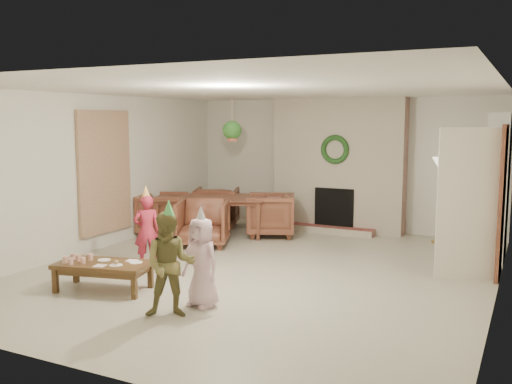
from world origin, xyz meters
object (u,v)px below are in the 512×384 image
Objects in this scene: dining_chair_near at (203,223)px; dining_chair_left at (163,214)px; child_red at (147,231)px; child_pink at (201,262)px; dining_chair_right at (270,215)px; dining_chair_far at (217,207)px; child_plaid at (170,265)px; coffee_table_top at (103,265)px; dining_table at (210,216)px.

dining_chair_left is at bearing 135.00° from dining_chair_near.
child_red is 1.02× the size of child_pink.
dining_chair_near is at bearing -51.34° from dining_chair_right.
child_pink is at bearing 95.58° from dining_chair_far.
dining_chair_right is at bearing 38.66° from dining_chair_near.
dining_chair_far is 0.75× the size of child_plaid.
dining_chair_left is 0.83× the size of child_pink.
dining_chair_right is 0.75× the size of child_plaid.
dining_chair_near and dining_chair_left have the same top height.
child_red is 1.99m from child_pink.
coffee_table_top is 1.21m from child_red.
child_plaid is (1.49, -3.07, 0.18)m from dining_chair_near.
dining_chair_far is 1.24m from dining_chair_left.
dining_chair_left is 4.42m from child_plaid.
child_plaid is (1.83, -3.88, 0.22)m from dining_table.
child_pink is (0.94, -3.86, 0.12)m from dining_chair_right.
dining_chair_left is (-0.47, -1.15, 0.00)m from dining_chair_far.
dining_table is 0.88m from dining_chair_near.
dining_chair_right is at bearing -145.44° from child_red.
dining_chair_far and dining_chair_right have the same top height.
dining_chair_near is at bearing -90.00° from dining_table.
child_red reaches higher than dining_chair_right.
dining_table is 1.92× the size of child_red.
dining_chair_far reaches higher than coffee_table_top.
dining_chair_left is 4.15m from child_pink.
dining_chair_far is 1.00× the size of dining_chair_right.
coffee_table_top is (1.36, -3.14, -0.06)m from dining_chair_left.
coffee_table_top is at bearing 59.50° from child_red.
dining_table is 2.34× the size of dining_chair_far.
child_plaid is 0.45m from child_pink.
child_plaid is (2.17, -4.68, 0.18)m from dining_chair_far.
dining_chair_near is 1.00× the size of dining_chair_right.
dining_chair_far is 0.74× the size of coffee_table_top.
child_red is at bearing -172.73° from dining_chair_left.
dining_table is 4.29m from child_plaid.
dining_chair_right reaches higher than coffee_table_top.
dining_chair_left is 1.00× the size of dining_chair_right.
child_pink is at bearing -81.26° from dining_chair_near.
dining_chair_far is at bearing 131.26° from child_pink.
dining_chair_far is (-0.34, 0.81, 0.04)m from dining_table.
child_plaid reaches higher than dining_chair_right.
dining_chair_right is (1.35, -0.38, 0.00)m from dining_chair_far.
dining_table is 2.34× the size of dining_chair_near.
child_pink is at bearing -161.10° from dining_chair_left.
dining_chair_far is 4.83m from child_pink.
child_pink is at bearing -11.53° from coffee_table_top.
dining_chair_right is 3.98m from child_pink.
coffee_table_top is 1.36m from child_plaid.
dining_chair_far is at bearing -45.00° from dining_chair_left.
dining_chair_right is 4.38m from child_plaid.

